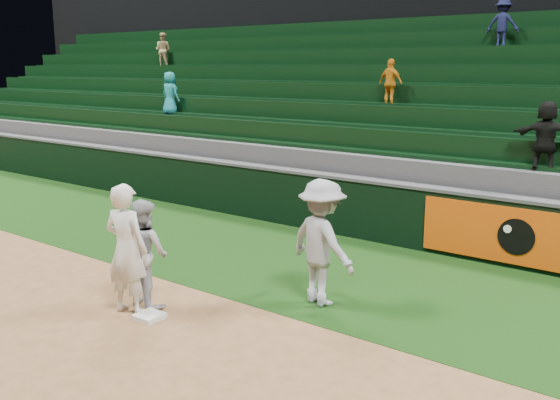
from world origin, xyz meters
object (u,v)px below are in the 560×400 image
at_px(first_base, 149,317).
at_px(base_coach, 322,243).
at_px(first_baseman, 127,249).
at_px(baserunner, 144,253).

height_order(first_base, base_coach, base_coach).
height_order(first_baseman, baserunner, first_baseman).
relative_size(first_base, baserunner, 0.22).
xyz_separation_m(baserunner, base_coach, (2.04, 1.62, 0.15)).
height_order(first_base, first_baseman, first_baseman).
xyz_separation_m(first_baseman, base_coach, (1.99, 1.98, 0.00)).
relative_size(first_base, base_coach, 0.19).
bearing_deg(baserunner, first_base, 148.68).
bearing_deg(first_base, baserunner, 143.03).
xyz_separation_m(first_base, base_coach, (1.57, 1.98, 0.91)).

